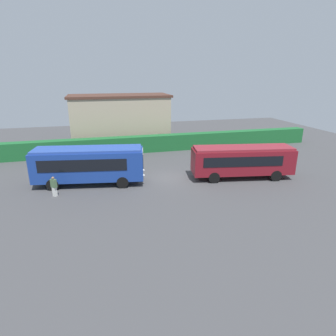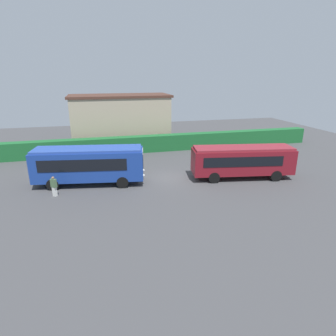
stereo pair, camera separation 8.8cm
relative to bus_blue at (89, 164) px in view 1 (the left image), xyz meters
name	(u,v)px [view 1 (the left image)]	position (x,y,z in m)	size (l,w,h in m)	color
ground_plane	(168,178)	(6.96, -0.35, -1.87)	(64.00, 64.00, 0.00)	#424244
bus_blue	(89,164)	(0.00, 0.00, 0.00)	(9.60, 3.99, 3.26)	navy
bus_maroon	(242,160)	(13.61, -1.85, -0.15)	(9.49, 3.89, 2.96)	maroon
person_left	(54,186)	(-2.74, -1.99, -1.02)	(0.52, 0.50, 1.64)	silver
person_center	(84,163)	(-0.62, 3.45, -0.96)	(0.32, 0.52, 1.74)	#4C6B47
hedge_row	(148,144)	(6.96, 9.68, -0.88)	(44.00, 1.35, 1.99)	#1B5E2D
depot_building	(120,120)	(4.11, 14.30, 1.47)	(13.07, 6.04, 6.67)	tan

